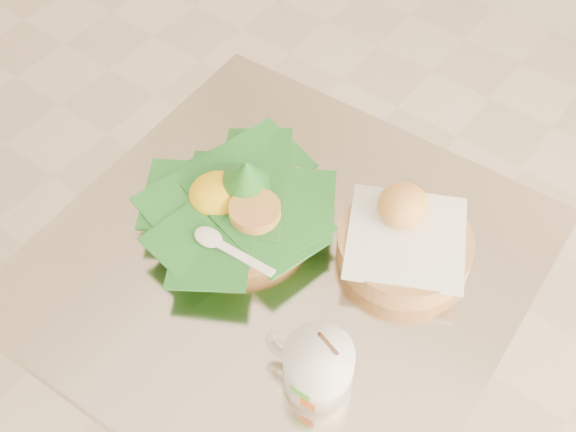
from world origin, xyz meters
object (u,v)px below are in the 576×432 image
Objects in this scene: rice_basket at (238,201)px; cafe_table at (283,329)px; coffee_mug at (317,366)px; bread_basket at (404,239)px.

cafe_table is at bearing -12.54° from rice_basket.
rice_basket reaches higher than cafe_table.
coffee_mug is (0.16, -0.13, 0.26)m from cafe_table.
cafe_table is at bearing -138.02° from bread_basket.
cafe_table is at bearing 140.39° from coffee_mug.
cafe_table is 0.28m from rice_basket.
coffee_mug is (0.02, -0.26, 0.01)m from bread_basket.
rice_basket is 0.26m from bread_basket.
cafe_table is 0.34m from coffee_mug.
rice_basket is 1.26× the size of bread_basket.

